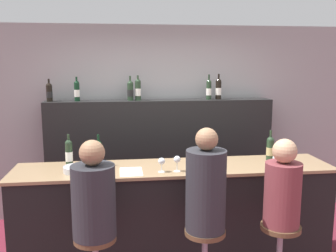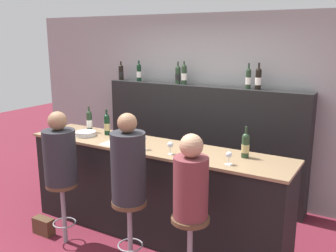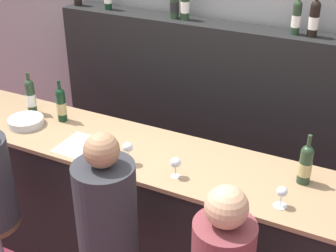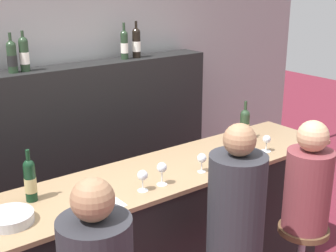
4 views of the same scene
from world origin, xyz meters
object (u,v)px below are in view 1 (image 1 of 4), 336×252
wine_bottle_backbar_4 (209,89)px  wine_glass_1 (177,160)px  wine_bottle_counter_1 (99,153)px  wine_glass_0 (162,162)px  guest_seated_right (283,188)px  wine_bottle_backbar_0 (49,92)px  wine_bottle_backbar_5 (218,89)px  wine_bottle_counter_0 (69,153)px  wine_bottle_backbar_1 (77,91)px  wine_bottle_backbar_3 (138,90)px  guest_seated_middle (206,187)px  metal_bowl (77,169)px  wine_bottle_counter_2 (270,148)px  wine_bottle_backbar_2 (130,90)px  guest_seated_left (94,196)px  bar_stool_middle (205,248)px  wine_glass_3 (276,159)px  bar_stool_right (280,243)px  wine_glass_2 (211,160)px

wine_bottle_backbar_4 → wine_glass_1: (-0.65, -1.45, -0.56)m
wine_bottle_counter_1 → wine_glass_1: size_ratio=2.11×
wine_glass_0 → guest_seated_right: size_ratio=0.18×
wine_bottle_backbar_0 → wine_bottle_backbar_5: bearing=0.0°
wine_bottle_counter_0 → wine_bottle_backbar_1: wine_bottle_backbar_1 is taller
wine_bottle_counter_1 → wine_bottle_backbar_3: size_ratio=0.99×
wine_bottle_backbar_4 → guest_seated_middle: (-0.48, -1.96, -0.66)m
metal_bowl → wine_bottle_backbar_0: bearing=108.9°
guest_seated_right → wine_glass_1: bearing=149.0°
wine_bottle_counter_2 → wine_bottle_backbar_2: (-1.43, 1.16, 0.54)m
wine_bottle_backbar_1 → guest_seated_left: bearing=-81.0°
wine_bottle_counter_0 → bar_stool_middle: size_ratio=0.46×
wine_bottle_backbar_5 → guest_seated_middle: (-0.61, -1.96, -0.66)m
wine_bottle_backbar_4 → guest_seated_left: 2.50m
wine_bottle_backbar_3 → metal_bowl: bearing=-115.8°
wine_bottle_backbar_5 → wine_glass_3: 1.58m
wine_bottle_backbar_0 → bar_stool_middle: bearing=-51.4°
wine_glass_1 → bar_stool_right: (0.84, -0.50, -0.64)m
wine_bottle_backbar_3 → wine_bottle_backbar_4: bearing=0.0°
wine_bottle_backbar_1 → wine_bottle_backbar_4: size_ratio=0.94×
wine_bottle_backbar_2 → guest_seated_right: 2.41m
wine_glass_0 → wine_bottle_backbar_1: bearing=122.1°
wine_bottle_counter_2 → metal_bowl: wine_bottle_counter_2 is taller
guest_seated_middle → wine_bottle_backbar_5: bearing=72.5°
wine_bottle_counter_1 → wine_glass_3: bearing=-9.5°
wine_glass_0 → guest_seated_right: 1.11m
wine_bottle_backbar_1 → wine_bottle_backbar_3: size_ratio=0.95×
wine_bottle_backbar_2 → wine_bottle_backbar_4: (1.03, 0.00, 0.01)m
wine_bottle_backbar_4 → bar_stool_right: size_ratio=0.46×
wine_bottle_counter_2 → metal_bowl: (-1.98, -0.18, -0.10)m
wine_bottle_backbar_5 → wine_glass_3: size_ratio=2.60×
wine_bottle_backbar_5 → wine_bottle_backbar_2: bearing=180.0°
wine_bottle_backbar_0 → wine_glass_1: size_ratio=1.87×
wine_glass_0 → guest_seated_left: (-0.60, -0.50, -0.13)m
wine_bottle_backbar_2 → guest_seated_left: wine_bottle_backbar_2 is taller
wine_bottle_backbar_0 → wine_bottle_backbar_3: size_ratio=0.88×
wine_bottle_backbar_5 → wine_glass_0: size_ratio=2.42×
wine_bottle_counter_2 → wine_glass_3: (-0.06, -0.29, -0.04)m
wine_bottle_backbar_3 → bar_stool_right: 2.56m
wine_bottle_backbar_2 → wine_glass_2: 1.72m
wine_glass_2 → bar_stool_middle: (-0.17, -0.50, -0.63)m
wine_bottle_backbar_4 → wine_glass_0: size_ratio=2.37×
wine_bottle_backbar_2 → guest_seated_left: 2.11m
wine_bottle_backbar_1 → bar_stool_right: (1.89, -1.96, -1.20)m
guest_seated_left → guest_seated_middle: (0.91, 0.00, 0.04)m
wine_glass_2 → bar_stool_right: (0.50, -0.50, -0.63)m
wine_bottle_backbar_0 → guest_seated_right: bearing=-41.2°
wine_bottle_backbar_0 → wine_bottle_backbar_1: size_ratio=0.92×
wine_bottle_counter_2 → wine_glass_1: bearing=-164.5°
wine_bottle_counter_1 → wine_bottle_backbar_5: bearing=37.4°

